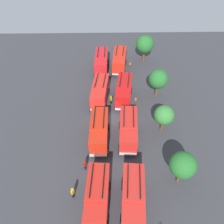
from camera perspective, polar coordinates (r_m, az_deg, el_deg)
ground_plane at (r=39.47m, az=-0.00°, el=-1.49°), size 66.73×66.73×0.00m
fire_truck_0 at (r=49.95m, az=-2.57°, el=12.14°), size 7.29×2.98×3.88m
fire_truck_1 at (r=41.57m, az=-2.91°, el=5.04°), size 7.43×3.42×3.88m
fire_truck_2 at (r=34.64m, az=-3.11°, el=-4.44°), size 7.27×2.94×3.88m
fire_truck_3 at (r=28.69m, az=-3.55°, el=-19.58°), size 7.34×3.11×3.88m
fire_truck_4 at (r=50.40m, az=1.83°, el=12.46°), size 7.43×3.42×3.88m
fire_truck_5 at (r=41.71m, az=2.89°, el=5.18°), size 7.46×3.51×3.88m
fire_truck_6 at (r=34.85m, az=3.95°, el=-4.13°), size 7.35×3.16×3.88m
fire_truck_7 at (r=28.70m, az=5.11°, el=-19.68°), size 7.39×3.26×3.88m
firefighter_0 at (r=32.46m, az=-6.61°, el=-12.53°), size 0.48×0.44×1.76m
firefighter_1 at (r=47.23m, az=3.27°, el=8.35°), size 0.47×0.34×1.65m
firefighter_2 at (r=41.63m, az=-0.26°, el=3.06°), size 0.48×0.43×1.71m
firefighter_3 at (r=30.47m, az=-9.47°, el=-18.66°), size 0.48×0.42×1.83m
tree_0 at (r=52.86m, az=7.96°, el=15.91°), size 3.86×3.86×5.98m
tree_1 at (r=42.71m, az=11.14°, el=7.82°), size 3.49×3.49×5.40m
tree_2 at (r=36.22m, az=12.47°, el=-0.77°), size 3.05×3.05×4.73m
tree_3 at (r=30.36m, az=16.76°, el=-12.20°), size 3.38×3.38×5.24m
traffic_cone_1 at (r=53.11m, az=4.40°, el=11.76°), size 0.45×0.45×0.64m
traffic_cone_2 at (r=43.10m, az=5.72°, el=3.31°), size 0.44×0.44×0.62m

